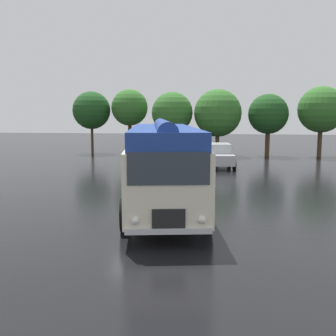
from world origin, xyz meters
TOP-DOWN VIEW (x-y plane):
  - ground_plane at (0.00, 0.00)m, footprint 120.00×120.00m
  - vintage_bus at (0.89, -0.23)m, footprint 4.19×10.36m
  - car_near_left at (-2.22, 13.02)m, footprint 2.25×4.34m
  - car_mid_left at (0.49, 13.04)m, footprint 2.33×4.37m
  - car_mid_right at (3.06, 12.35)m, footprint 2.30×4.36m
  - tree_far_left at (-9.07, 20.70)m, footprint 3.53×3.53m
  - tree_left_of_centre at (-5.28, 20.69)m, footprint 3.37×3.37m
  - tree_centre at (-1.15, 19.89)m, footprint 3.68×3.68m
  - tree_right_of_centre at (2.89, 20.03)m, footprint 4.20×4.20m
  - tree_far_right at (7.21, 20.22)m, footprint 3.50×3.50m
  - tree_extra_right at (11.63, 20.25)m, footprint 3.98×3.98m

SIDE VIEW (x-z plane):
  - ground_plane at x=0.00m, z-range 0.00..0.00m
  - car_near_left at x=-2.22m, z-range 0.02..1.68m
  - car_mid_left at x=0.49m, z-range 0.02..1.68m
  - car_mid_right at x=3.06m, z-range 0.02..1.68m
  - vintage_bus at x=0.89m, z-range 0.15..3.64m
  - tree_far_right at x=7.21m, z-range 1.01..6.49m
  - tree_right_of_centre at x=2.89m, z-range 0.89..6.79m
  - tree_centre at x=-1.15m, z-range 1.05..6.75m
  - tree_far_left at x=-9.07m, z-range 1.20..7.04m
  - tree_extra_right at x=11.63m, z-range 1.10..7.20m
  - tree_left_of_centre at x=-5.28m, z-range 1.34..7.35m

